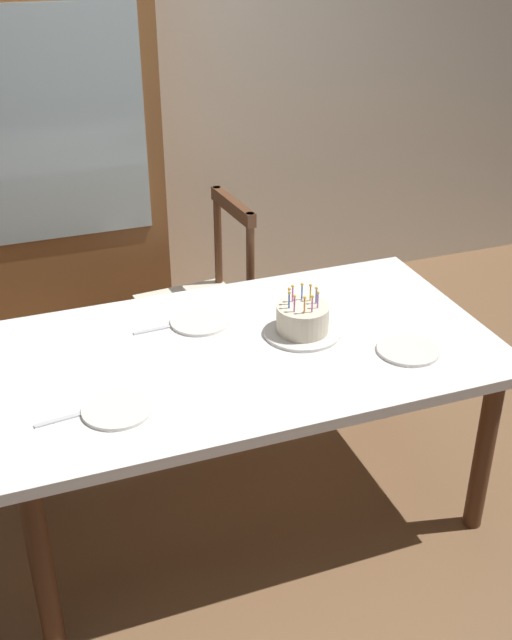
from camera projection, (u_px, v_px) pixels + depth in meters
The scene contains 11 objects.
ground at pixel (244, 505), 3.07m from camera, with size 6.40×6.40×0.00m, color brown.
back_wall at pixel (121, 75), 3.96m from camera, with size 6.40×0.10×2.60m, color silver.
dining_table at pixel (243, 366), 2.76m from camera, with size 1.77×0.99×0.72m.
birthday_cake at pixel (303, 321), 2.78m from camera, with size 0.28×0.28×0.18m.
plate_near_celebrant at pixel (117, 409), 2.39m from camera, with size 0.22×0.22×0.01m, color white.
plate_far_side at pixel (200, 321), 2.87m from camera, with size 0.22×0.22×0.01m, color white.
plate_near_guest at pixel (408, 350), 2.70m from camera, with size 0.22×0.22×0.01m, color white.
fork_near_celebrant at pixel (64, 419), 2.35m from camera, with size 0.18×0.02×0.01m, color silver.
fork_far_side at pixel (157, 329), 2.83m from camera, with size 0.18×0.02×0.01m, color silver.
chair_spindle_back at pixel (200, 308), 3.55m from camera, with size 0.48×0.48×0.95m.
china_cabinet at pixel (42, 168), 3.75m from camera, with size 1.10×0.45×1.90m.
Camera 1 is at (-0.77, -2.21, 2.12)m, focal length 43.77 mm.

